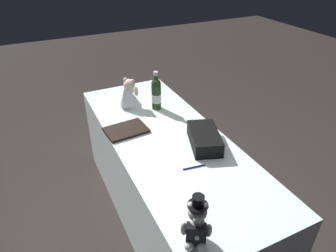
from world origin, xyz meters
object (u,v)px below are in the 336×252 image
Objects in this scene: gift_case_black at (204,138)px; guestbook at (126,130)px; champagne_bottle at (156,93)px; signing_pen at (193,167)px; teddy_bear_groom at (196,225)px; teddy_bear_bride at (129,95)px.

gift_case_black reaches higher than guestbook.
signing_pen is (-0.82, 0.11, -0.13)m from champagne_bottle.
gift_case_black is (0.66, -0.46, -0.06)m from teddy_bear_groom.
champagne_bottle reaches higher than teddy_bear_groom.
teddy_bear_bride is 0.82m from gift_case_black.
guestbook is at bearing 156.77° from teddy_bear_bride.
teddy_bear_bride is at bearing 19.61° from gift_case_black.
guestbook is (0.59, 0.24, 0.01)m from signing_pen.
gift_case_black is (0.19, -0.19, 0.05)m from signing_pen.
teddy_bear_groom is at bearing 174.43° from guestbook.
teddy_bear_groom is 1.35m from champagne_bottle.
gift_case_black is at bearing -34.51° from teddy_bear_groom.
guestbook is at bearing -1.24° from teddy_bear_groom.
teddy_bear_groom is 1.84× the size of signing_pen.
teddy_bear_groom reaches higher than teddy_bear_bride.
signing_pen is (0.48, -0.26, -0.11)m from teddy_bear_groom.
signing_pen is at bearing -162.29° from guestbook.
gift_case_black is 1.27× the size of guestbook.
signing_pen is at bearing 172.20° from champagne_bottle.
teddy_bear_groom is 0.55m from signing_pen.
teddy_bear_groom is 0.81m from gift_case_black.
teddy_bear_groom is at bearing 172.79° from teddy_bear_bride.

